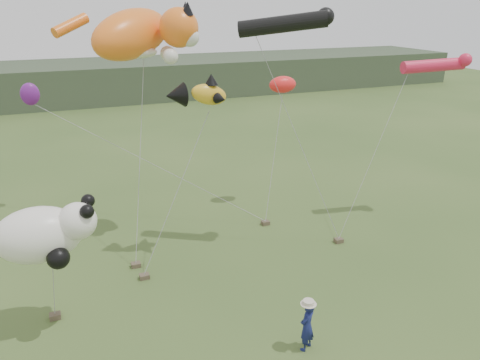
% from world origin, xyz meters
% --- Properties ---
extents(ground, '(120.00, 120.00, 0.00)m').
position_xyz_m(ground, '(0.00, 0.00, 0.00)').
color(ground, '#385123').
rests_on(ground, ground).
extents(headland, '(90.00, 13.00, 4.00)m').
position_xyz_m(headland, '(-3.11, 44.69, 1.92)').
color(headland, '#2D3D28').
rests_on(headland, ground).
extents(festival_attendant, '(0.75, 0.67, 1.72)m').
position_xyz_m(festival_attendant, '(0.71, -1.19, 0.86)').
color(festival_attendant, '#151C51').
rests_on(festival_attendant, ground).
extents(sandbag_anchors, '(12.66, 4.33, 0.19)m').
position_xyz_m(sandbag_anchors, '(-0.93, 5.17, 0.10)').
color(sandbag_anchors, brown).
rests_on(sandbag_anchors, ground).
extents(cat_kite, '(5.84, 4.50, 2.68)m').
position_xyz_m(cat_kite, '(-1.94, 8.96, 9.13)').
color(cat_kite, orange).
rests_on(cat_kite, ground).
extents(fish_kite, '(2.55, 1.67, 1.38)m').
position_xyz_m(fish_kite, '(-0.51, 6.04, 6.99)').
color(fish_kite, gold).
rests_on(fish_kite, ground).
extents(tube_kites, '(11.43, 2.34, 2.96)m').
position_xyz_m(tube_kites, '(6.57, 5.71, 8.80)').
color(tube_kites, black).
rests_on(tube_kites, ground).
extents(panda_kite, '(3.18, 2.06, 1.98)m').
position_xyz_m(panda_kite, '(-6.55, 2.87, 3.55)').
color(panda_kite, white).
rests_on(panda_kite, ground).
extents(misc_kites, '(13.13, 4.53, 1.31)m').
position_xyz_m(misc_kites, '(0.70, 11.19, 6.34)').
color(misc_kites, '#FE2323').
rests_on(misc_kites, ground).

